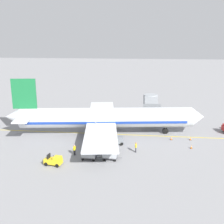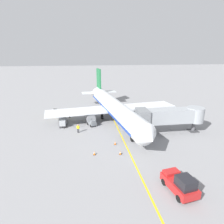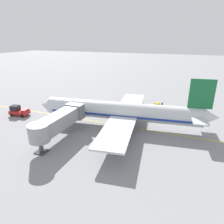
{
  "view_description": "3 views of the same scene",
  "coord_description": "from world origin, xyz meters",
  "px_view_note": "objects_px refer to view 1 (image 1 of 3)",
  "views": [
    {
      "loc": [
        48.96,
        6.96,
        17.62
      ],
      "look_at": [
        -1.84,
        1.15,
        3.87
      ],
      "focal_mm": 44.04,
      "sensor_mm": 36.0,
      "label": 1
    },
    {
      "loc": [
        6.75,
        41.62,
        15.06
      ],
      "look_at": [
        0.6,
        1.1,
        2.36
      ],
      "focal_mm": 30.84,
      "sensor_mm": 36.0,
      "label": 2
    },
    {
      "loc": [
        -36.43,
        -12.28,
        17.59
      ],
      "look_at": [
        -1.62,
        1.63,
        3.46
      ],
      "focal_mm": 31.87,
      "sensor_mm": 36.0,
      "label": 3
    }
  ],
  "objects_px": {
    "safety_cone_wing_tip": "(190,139)",
    "safety_cone_nose_left": "(191,147)",
    "baggage_tug_trailing": "(116,141)",
    "parked_airliner": "(105,118)",
    "ground_crew_loader": "(136,147)",
    "ground_crew_wing_walker": "(90,139)",
    "baggage_tug_lead": "(54,161)",
    "baggage_cart_front": "(110,154)",
    "ground_crew_marshaller": "(75,149)",
    "safety_cone_nose_right": "(171,138)",
    "jet_bridge": "(151,106)",
    "baggage_cart_second_in_train": "(89,154)"
  },
  "relations": [
    {
      "from": "ground_crew_marshaller",
      "to": "safety_cone_nose_right",
      "type": "relative_size",
      "value": 2.86
    },
    {
      "from": "parked_airliner",
      "to": "ground_crew_loader",
      "type": "xyz_separation_m",
      "value": [
        7.96,
        6.02,
        -2.23
      ]
    },
    {
      "from": "parked_airliner",
      "to": "baggage_tug_trailing",
      "type": "distance_m",
      "value": 6.27
    },
    {
      "from": "ground_crew_marshaller",
      "to": "safety_cone_nose_left",
      "type": "height_order",
      "value": "ground_crew_marshaller"
    },
    {
      "from": "safety_cone_wing_tip",
      "to": "ground_crew_wing_walker",
      "type": "bearing_deg",
      "value": -77.24
    },
    {
      "from": "baggage_tug_lead",
      "to": "baggage_tug_trailing",
      "type": "height_order",
      "value": "same"
    },
    {
      "from": "parked_airliner",
      "to": "ground_crew_marshaller",
      "type": "relative_size",
      "value": 22.08
    },
    {
      "from": "baggage_tug_lead",
      "to": "ground_crew_loader",
      "type": "height_order",
      "value": "ground_crew_loader"
    },
    {
      "from": "ground_crew_wing_walker",
      "to": "safety_cone_wing_tip",
      "type": "bearing_deg",
      "value": 102.76
    },
    {
      "from": "jet_bridge",
      "to": "safety_cone_wing_tip",
      "type": "relative_size",
      "value": 22.61
    },
    {
      "from": "parked_airliner",
      "to": "ground_crew_loader",
      "type": "distance_m",
      "value": 10.23
    },
    {
      "from": "ground_crew_loader",
      "to": "ground_crew_marshaller",
      "type": "height_order",
      "value": "same"
    },
    {
      "from": "ground_crew_wing_walker",
      "to": "ground_crew_loader",
      "type": "distance_m",
      "value": 8.35
    },
    {
      "from": "ground_crew_wing_walker",
      "to": "safety_cone_nose_left",
      "type": "bearing_deg",
      "value": 89.95
    },
    {
      "from": "parked_airliner",
      "to": "safety_cone_nose_right",
      "type": "distance_m",
      "value": 12.64
    },
    {
      "from": "safety_cone_nose_left",
      "to": "safety_cone_wing_tip",
      "type": "distance_m",
      "value": 4.01
    },
    {
      "from": "jet_bridge",
      "to": "ground_crew_marshaller",
      "type": "relative_size",
      "value": 7.89
    },
    {
      "from": "parked_airliner",
      "to": "ground_crew_marshaller",
      "type": "distance_m",
      "value": 10.93
    },
    {
      "from": "baggage_tug_lead",
      "to": "parked_airliner",
      "type": "bearing_deg",
      "value": 158.4
    },
    {
      "from": "safety_cone_wing_tip",
      "to": "safety_cone_nose_left",
      "type": "bearing_deg",
      "value": -6.9
    },
    {
      "from": "safety_cone_nose_left",
      "to": "safety_cone_wing_tip",
      "type": "bearing_deg",
      "value": 173.1
    },
    {
      "from": "baggage_tug_trailing",
      "to": "baggage_cart_front",
      "type": "bearing_deg",
      "value": -3.28
    },
    {
      "from": "jet_bridge",
      "to": "safety_cone_wing_tip",
      "type": "distance_m",
      "value": 13.41
    },
    {
      "from": "parked_airliner",
      "to": "safety_cone_nose_right",
      "type": "xyz_separation_m",
      "value": [
        1.65,
        12.19,
        -2.9
      ]
    },
    {
      "from": "baggage_cart_second_in_train",
      "to": "ground_crew_marshaller",
      "type": "height_order",
      "value": "ground_crew_marshaller"
    },
    {
      "from": "ground_crew_wing_walker",
      "to": "ground_crew_loader",
      "type": "height_order",
      "value": "same"
    },
    {
      "from": "baggage_tug_trailing",
      "to": "baggage_cart_second_in_train",
      "type": "xyz_separation_m",
      "value": [
        6.33,
        -3.5,
        0.24
      ]
    },
    {
      "from": "baggage_cart_second_in_train",
      "to": "ground_crew_loader",
      "type": "distance_m",
      "value": 7.75
    },
    {
      "from": "jet_bridge",
      "to": "baggage_tug_lead",
      "type": "height_order",
      "value": "jet_bridge"
    },
    {
      "from": "parked_airliner",
      "to": "safety_cone_wing_tip",
      "type": "distance_m",
      "value": 15.91
    },
    {
      "from": "ground_crew_loader",
      "to": "safety_cone_nose_left",
      "type": "xyz_separation_m",
      "value": [
        -2.59,
        9.08,
        -0.66
      ]
    },
    {
      "from": "ground_crew_wing_walker",
      "to": "safety_cone_nose_right",
      "type": "distance_m",
      "value": 14.6
    },
    {
      "from": "parked_airliner",
      "to": "safety_cone_nose_left",
      "type": "bearing_deg",
      "value": 70.42
    },
    {
      "from": "ground_crew_loader",
      "to": "jet_bridge",
      "type": "bearing_deg",
      "value": 171.35
    },
    {
      "from": "baggage_cart_second_in_train",
      "to": "ground_crew_loader",
      "type": "relative_size",
      "value": 1.73
    },
    {
      "from": "jet_bridge",
      "to": "ground_crew_loader",
      "type": "xyz_separation_m",
      "value": [
        17.63,
        -2.68,
        -2.5
      ]
    },
    {
      "from": "parked_airliner",
      "to": "safety_cone_wing_tip",
      "type": "xyz_separation_m",
      "value": [
        1.39,
        15.58,
        -2.9
      ]
    },
    {
      "from": "baggage_tug_trailing",
      "to": "ground_crew_wing_walker",
      "type": "height_order",
      "value": "ground_crew_wing_walker"
    },
    {
      "from": "parked_airliner",
      "to": "baggage_tug_lead",
      "type": "xyz_separation_m",
      "value": [
        13.94,
        -5.52,
        -2.47
      ]
    },
    {
      "from": "baggage_tug_lead",
      "to": "baggage_cart_second_in_train",
      "type": "relative_size",
      "value": 0.91
    },
    {
      "from": "ground_crew_wing_walker",
      "to": "ground_crew_marshaller",
      "type": "relative_size",
      "value": 1.0
    },
    {
      "from": "parked_airliner",
      "to": "safety_cone_nose_right",
      "type": "height_order",
      "value": "parked_airliner"
    },
    {
      "from": "baggage_tug_lead",
      "to": "baggage_tug_trailing",
      "type": "xyz_separation_m",
      "value": [
        -8.8,
        8.12,
        0.0
      ]
    },
    {
      "from": "safety_cone_nose_left",
      "to": "baggage_tug_trailing",
      "type": "bearing_deg",
      "value": -91.07
    },
    {
      "from": "baggage_cart_second_in_train",
      "to": "ground_crew_wing_walker",
      "type": "bearing_deg",
      "value": -170.52
    },
    {
      "from": "baggage_cart_second_in_train",
      "to": "ground_crew_marshaller",
      "type": "xyz_separation_m",
      "value": [
        -1.33,
        -2.53,
        0.0
      ]
    },
    {
      "from": "ground_crew_wing_walker",
      "to": "jet_bridge",
      "type": "bearing_deg",
      "value": 144.77
    },
    {
      "from": "baggage_cart_front",
      "to": "safety_cone_wing_tip",
      "type": "bearing_deg",
      "value": 126.32
    },
    {
      "from": "baggage_tug_trailing",
      "to": "ground_crew_loader",
      "type": "relative_size",
      "value": 1.64
    },
    {
      "from": "baggage_tug_trailing",
      "to": "baggage_cart_front",
      "type": "relative_size",
      "value": 0.95
    }
  ]
}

